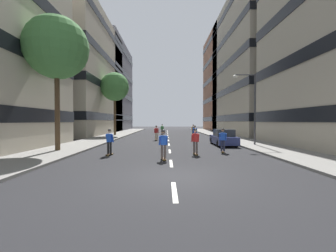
{
  "coord_description": "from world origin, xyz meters",
  "views": [
    {
      "loc": [
        -0.27,
        -9.43,
        2.28
      ],
      "look_at": [
        0.0,
        24.64,
        1.58
      ],
      "focal_mm": 24.66,
      "sensor_mm": 36.0,
      "label": 1
    }
  ],
  "objects_px": {
    "skater_5": "(162,129)",
    "skater_6": "(195,140)",
    "parked_car_near": "(223,138)",
    "skater_2": "(109,141)",
    "skater_3": "(156,132)",
    "street_tree_mid": "(115,87)",
    "skater_7": "(193,129)",
    "street_tree_near": "(57,48)",
    "streetlamp_right": "(251,101)",
    "skater_0": "(195,132)",
    "skater_4": "(163,143)",
    "skater_1": "(223,139)"
  },
  "relations": [
    {
      "from": "skater_1",
      "to": "skater_6",
      "type": "height_order",
      "value": "same"
    },
    {
      "from": "street_tree_mid",
      "to": "skater_6",
      "type": "height_order",
      "value": "street_tree_mid"
    },
    {
      "from": "skater_5",
      "to": "street_tree_mid",
      "type": "bearing_deg",
      "value": -156.29
    },
    {
      "from": "skater_1",
      "to": "skater_6",
      "type": "distance_m",
      "value": 2.43
    },
    {
      "from": "skater_7",
      "to": "street_tree_mid",
      "type": "bearing_deg",
      "value": -179.23
    },
    {
      "from": "street_tree_near",
      "to": "streetlamp_right",
      "type": "bearing_deg",
      "value": 14.5
    },
    {
      "from": "parked_car_near",
      "to": "skater_4",
      "type": "bearing_deg",
      "value": -124.26
    },
    {
      "from": "skater_5",
      "to": "skater_6",
      "type": "height_order",
      "value": "same"
    },
    {
      "from": "skater_0",
      "to": "skater_1",
      "type": "xyz_separation_m",
      "value": [
        0.66,
        -11.05,
        0.0
      ]
    },
    {
      "from": "skater_4",
      "to": "skater_6",
      "type": "bearing_deg",
      "value": 44.24
    },
    {
      "from": "street_tree_near",
      "to": "skater_0",
      "type": "bearing_deg",
      "value": 42.96
    },
    {
      "from": "parked_car_near",
      "to": "skater_2",
      "type": "height_order",
      "value": "skater_2"
    },
    {
      "from": "parked_car_near",
      "to": "street_tree_near",
      "type": "height_order",
      "value": "street_tree_near"
    },
    {
      "from": "parked_car_near",
      "to": "skater_5",
      "type": "height_order",
      "value": "skater_5"
    },
    {
      "from": "street_tree_near",
      "to": "streetlamp_right",
      "type": "distance_m",
      "value": 16.73
    },
    {
      "from": "skater_4",
      "to": "parked_car_near",
      "type": "bearing_deg",
      "value": 55.74
    },
    {
      "from": "street_tree_near",
      "to": "skater_1",
      "type": "xyz_separation_m",
      "value": [
        12.16,
        -0.34,
        -6.66
      ]
    },
    {
      "from": "street_tree_near",
      "to": "skater_7",
      "type": "relative_size",
      "value": 5.53
    },
    {
      "from": "parked_car_near",
      "to": "street_tree_mid",
      "type": "relative_size",
      "value": 0.45
    },
    {
      "from": "skater_3",
      "to": "skater_5",
      "type": "distance_m",
      "value": 11.69
    },
    {
      "from": "street_tree_mid",
      "to": "skater_0",
      "type": "height_order",
      "value": "street_tree_mid"
    },
    {
      "from": "streetlamp_right",
      "to": "skater_4",
      "type": "xyz_separation_m",
      "value": [
        -7.97,
        -7.67,
        -3.15
      ]
    },
    {
      "from": "street_tree_near",
      "to": "street_tree_mid",
      "type": "distance_m",
      "value": 19.03
    },
    {
      "from": "skater_0",
      "to": "skater_4",
      "type": "bearing_deg",
      "value": -104.29
    },
    {
      "from": "skater_5",
      "to": "skater_6",
      "type": "xyz_separation_m",
      "value": [
        2.66,
        -23.73,
        -0.03
      ]
    },
    {
      "from": "skater_3",
      "to": "skater_5",
      "type": "relative_size",
      "value": 1.0
    },
    {
      "from": "parked_car_near",
      "to": "skater_2",
      "type": "xyz_separation_m",
      "value": [
        -9.2,
        -6.31,
        0.29
      ]
    },
    {
      "from": "streetlamp_right",
      "to": "skater_1",
      "type": "distance_m",
      "value": 6.57
    },
    {
      "from": "street_tree_near",
      "to": "skater_0",
      "type": "xyz_separation_m",
      "value": [
        11.5,
        10.71,
        -6.66
      ]
    },
    {
      "from": "street_tree_mid",
      "to": "skater_2",
      "type": "xyz_separation_m",
      "value": [
        4.24,
        -20.72,
        -6.63
      ]
    },
    {
      "from": "skater_5",
      "to": "street_tree_near",
      "type": "bearing_deg",
      "value": -108.27
    },
    {
      "from": "skater_7",
      "to": "parked_car_near",
      "type": "bearing_deg",
      "value": -85.51
    },
    {
      "from": "parked_car_near",
      "to": "skater_1",
      "type": "bearing_deg",
      "value": -104.51
    },
    {
      "from": "skater_6",
      "to": "street_tree_mid",
      "type": "bearing_deg",
      "value": 116.02
    },
    {
      "from": "street_tree_near",
      "to": "street_tree_mid",
      "type": "height_order",
      "value": "street_tree_near"
    },
    {
      "from": "skater_6",
      "to": "skater_5",
      "type": "bearing_deg",
      "value": 96.41
    },
    {
      "from": "skater_0",
      "to": "skater_5",
      "type": "bearing_deg",
      "value": 109.82
    },
    {
      "from": "skater_2",
      "to": "skater_4",
      "type": "xyz_separation_m",
      "value": [
        3.62,
        -1.87,
        0.0
      ]
    },
    {
      "from": "streetlamp_right",
      "to": "skater_0",
      "type": "xyz_separation_m",
      "value": [
        -4.33,
        6.62,
        -3.15
      ]
    },
    {
      "from": "street_tree_mid",
      "to": "skater_4",
      "type": "xyz_separation_m",
      "value": [
        7.87,
        -22.59,
        -6.63
      ]
    },
    {
      "from": "parked_car_near",
      "to": "streetlamp_right",
      "type": "relative_size",
      "value": 0.68
    },
    {
      "from": "street_tree_mid",
      "to": "skater_7",
      "type": "relative_size",
      "value": 5.47
    },
    {
      "from": "street_tree_mid",
      "to": "parked_car_near",
      "type": "bearing_deg",
      "value": -46.99
    },
    {
      "from": "skater_0",
      "to": "parked_car_near",
      "type": "bearing_deg",
      "value": -72.37
    },
    {
      "from": "skater_6",
      "to": "skater_7",
      "type": "xyz_separation_m",
      "value": [
        2.29,
        20.67,
        0.03
      ]
    },
    {
      "from": "skater_0",
      "to": "skater_4",
      "type": "height_order",
      "value": "same"
    },
    {
      "from": "skater_1",
      "to": "skater_4",
      "type": "height_order",
      "value": "same"
    },
    {
      "from": "skater_2",
      "to": "skater_6",
      "type": "xyz_separation_m",
      "value": [
        5.77,
        0.21,
        0.0
      ]
    },
    {
      "from": "street_tree_near",
      "to": "skater_3",
      "type": "bearing_deg",
      "value": 57.08
    },
    {
      "from": "skater_1",
      "to": "skater_3",
      "type": "height_order",
      "value": "same"
    }
  ]
}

